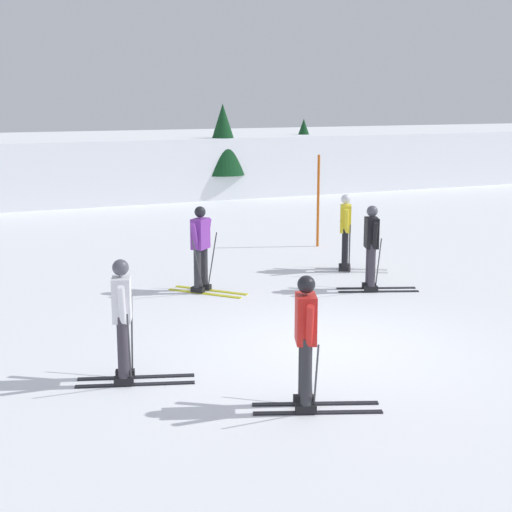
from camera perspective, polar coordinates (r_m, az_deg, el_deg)
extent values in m
plane|color=white|center=(12.13, 5.44, -6.72)|extent=(120.00, 120.00, 0.00)
cube|color=white|center=(31.27, -12.98, 6.52)|extent=(80.00, 8.00, 2.26)
cube|color=black|center=(10.00, 4.39, -10.78)|extent=(1.53, 0.66, 0.02)
cube|color=black|center=(9.74, 4.58, -11.41)|extent=(1.53, 0.66, 0.02)
cube|color=black|center=(9.96, 3.52, -10.48)|extent=(0.29, 0.21, 0.10)
cube|color=black|center=(9.70, 3.69, -11.11)|extent=(0.29, 0.21, 0.10)
cylinder|color=#2D2D33|center=(9.79, 3.55, -7.91)|extent=(0.14, 0.14, 0.85)
cylinder|color=#2D2D33|center=(9.53, 3.72, -8.48)|extent=(0.14, 0.14, 0.85)
cube|color=red|center=(9.46, 3.69, -4.63)|extent=(0.36, 0.44, 0.60)
cylinder|color=red|center=(9.71, 3.65, -4.28)|extent=(0.18, 0.27, 0.55)
cylinder|color=red|center=(9.23, 3.97, -5.14)|extent=(0.18, 0.27, 0.55)
sphere|color=black|center=(9.35, 3.72, -2.10)|extent=(0.22, 0.22, 0.22)
cylinder|color=#38383D|center=(9.95, 4.04, -7.86)|extent=(0.17, 0.40, 1.01)
cylinder|color=#38383D|center=(9.41, 4.43, -9.04)|extent=(0.17, 0.40, 1.01)
cube|color=black|center=(15.84, 8.81, -2.34)|extent=(1.53, 0.66, 0.02)
cube|color=black|center=(15.57, 9.00, -2.59)|extent=(1.53, 0.66, 0.02)
cube|color=black|center=(15.80, 8.28, -2.14)|extent=(0.29, 0.21, 0.10)
cube|color=black|center=(15.53, 8.47, -2.39)|extent=(0.29, 0.21, 0.10)
cylinder|color=#38333D|center=(15.69, 8.33, -0.46)|extent=(0.14, 0.14, 0.85)
cylinder|color=#38333D|center=(15.42, 8.52, -0.68)|extent=(0.14, 0.14, 0.85)
cube|color=black|center=(15.44, 8.49, 1.70)|extent=(0.36, 0.44, 0.60)
cylinder|color=black|center=(15.68, 8.40, 1.82)|extent=(0.18, 0.27, 0.55)
cylinder|color=black|center=(15.20, 8.74, 1.49)|extent=(0.18, 0.27, 0.55)
sphere|color=#4C4C56|center=(15.37, 8.54, 3.28)|extent=(0.22, 0.22, 0.22)
cylinder|color=#38383D|center=(15.82, 8.61, -0.27)|extent=(0.19, 0.46, 1.15)
cylinder|color=#38383D|center=(15.32, 8.97, -0.67)|extent=(0.19, 0.46, 1.15)
cube|color=black|center=(10.97, -8.80, -8.80)|extent=(1.55, 0.57, 0.02)
cube|color=black|center=(10.71, -8.87, -9.32)|extent=(1.55, 0.57, 0.02)
cube|color=black|center=(10.96, -9.60, -8.51)|extent=(0.28, 0.19, 0.10)
cube|color=black|center=(10.70, -9.69, -9.03)|extent=(0.28, 0.19, 0.10)
cylinder|color=#38333D|center=(10.80, -9.68, -6.15)|extent=(0.14, 0.14, 0.85)
cylinder|color=#38333D|center=(10.54, -9.78, -6.61)|extent=(0.14, 0.14, 0.85)
cube|color=white|center=(10.49, -9.85, -3.13)|extent=(0.34, 0.43, 0.60)
cylinder|color=white|center=(10.74, -9.65, -2.85)|extent=(0.16, 0.27, 0.55)
cylinder|color=white|center=(10.25, -9.83, -3.56)|extent=(0.16, 0.27, 0.55)
sphere|color=#4C4C56|center=(10.39, -9.93, -0.84)|extent=(0.22, 0.22, 0.22)
cylinder|color=#38383D|center=(10.95, -9.10, -5.86)|extent=(0.14, 0.38, 1.10)
cylinder|color=#38383D|center=(10.37, -9.29, -6.88)|extent=(0.14, 0.38, 1.10)
cube|color=silver|center=(17.50, 7.01, -0.94)|extent=(1.44, 0.87, 0.02)
cube|color=silver|center=(17.23, 7.02, -1.14)|extent=(1.44, 0.87, 0.02)
cube|color=black|center=(17.49, 6.52, -0.74)|extent=(0.29, 0.23, 0.10)
cube|color=black|center=(17.21, 6.52, -0.94)|extent=(0.29, 0.23, 0.10)
cylinder|color=black|center=(17.39, 6.56, 0.79)|extent=(0.14, 0.14, 0.85)
cylinder|color=black|center=(17.11, 6.56, 0.61)|extent=(0.14, 0.14, 0.85)
cube|color=yellow|center=(17.14, 6.61, 2.75)|extent=(0.40, 0.45, 0.60)
cylinder|color=yellow|center=(17.39, 6.67, 2.84)|extent=(0.20, 0.27, 0.55)
cylinder|color=yellow|center=(16.90, 6.68, 2.58)|extent=(0.20, 0.27, 0.55)
sphere|color=silver|center=(17.08, 6.64, 4.18)|extent=(0.22, 0.22, 0.22)
cylinder|color=#38383D|center=(17.59, 6.89, 0.95)|extent=(0.18, 0.29, 1.12)
cylinder|color=#38383D|center=(16.91, 6.90, 0.51)|extent=(0.18, 0.29, 1.12)
cube|color=gold|center=(15.50, -3.31, -2.53)|extent=(1.13, 1.26, 0.02)
cube|color=gold|center=(15.27, -3.81, -2.77)|extent=(1.13, 1.26, 0.02)
cube|color=black|center=(15.56, -3.80, -2.26)|extent=(0.26, 0.27, 0.10)
cube|color=black|center=(15.32, -4.31, -2.49)|extent=(0.26, 0.27, 0.10)
cylinder|color=#2D2D33|center=(15.45, -3.83, -0.55)|extent=(0.14, 0.14, 0.85)
cylinder|color=#2D2D33|center=(15.21, -4.34, -0.75)|extent=(0.14, 0.14, 0.85)
cube|color=purple|center=(15.21, -4.11, 1.65)|extent=(0.44, 0.43, 0.60)
cylinder|color=purple|center=(15.42, -3.60, 1.75)|extent=(0.25, 0.24, 0.55)
cylinder|color=purple|center=(14.99, -4.51, 1.44)|extent=(0.25, 0.24, 0.55)
sphere|color=black|center=(15.14, -4.14, 3.25)|extent=(0.22, 0.22, 0.22)
cylinder|color=#38383D|center=(15.52, -3.25, -0.41)|extent=(0.34, 0.31, 1.14)
cylinder|color=#38383D|center=(15.04, -4.27, -0.83)|extent=(0.34, 0.31, 1.14)
cylinder|color=#C65614|center=(19.88, 4.59, 4.05)|extent=(0.07, 0.07, 2.35)
cylinder|color=#513823|center=(31.88, 3.48, 5.37)|extent=(0.22, 0.22, 0.56)
cone|color=#0F3819|center=(31.75, 3.51, 7.95)|extent=(1.65, 1.65, 2.32)
cylinder|color=#513823|center=(29.26, -2.42, 5.13)|extent=(0.23, 0.23, 0.90)
cone|color=#0F3819|center=(29.11, -2.45, 8.57)|extent=(1.68, 1.68, 2.61)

